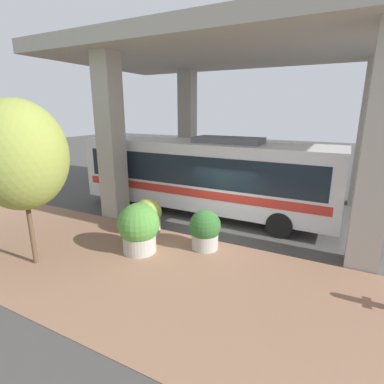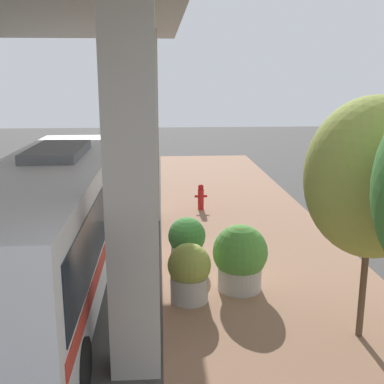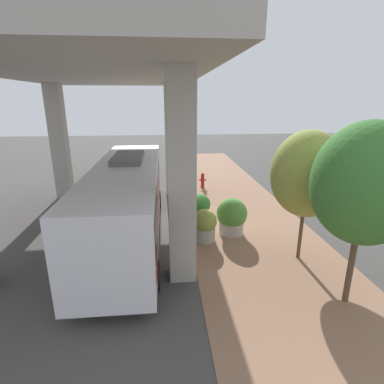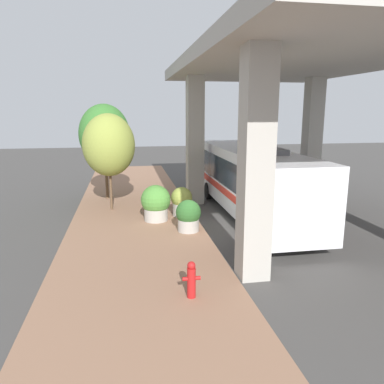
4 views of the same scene
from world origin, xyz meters
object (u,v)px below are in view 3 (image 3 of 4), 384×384
street_tree_near (365,184)px  planter_front (205,225)px  planter_middle (200,207)px  planter_back (232,217)px  bus (128,196)px  fire_hydrant (203,180)px  street_tree_far (308,174)px

street_tree_near → planter_front: bearing=-50.1°
planter_middle → planter_back: (-1.26, 1.88, 0.17)m
bus → planter_middle: 4.05m
bus → fire_hydrant: bearing=-119.8°
street_tree_near → bus: bearing=-36.5°
fire_hydrant → planter_middle: planter_middle is taller
bus → street_tree_far: 7.51m
planter_back → street_tree_far: street_tree_far is taller
planter_back → fire_hydrant: bearing=-87.4°
bus → fire_hydrant: 8.87m
planter_middle → fire_hydrant: bearing=-98.8°
planter_front → planter_middle: size_ratio=1.05×
street_tree_near → street_tree_far: bearing=-83.1°
fire_hydrant → bus: bearing=60.2°
street_tree_near → street_tree_far: 2.75m
planter_middle → planter_back: 2.27m
planter_front → fire_hydrant: bearing=-96.8°
planter_front → planter_back: size_ratio=0.85×
planter_front → planter_middle: 2.46m
planter_front → street_tree_near: 6.72m
street_tree_near → street_tree_far: street_tree_near is taller
bus → street_tree_near: street_tree_near is taller
planter_middle → bus: bearing=26.5°
planter_middle → street_tree_near: bearing=118.1°
street_tree_far → planter_middle: bearing=-51.7°
fire_hydrant → planter_front: 8.40m
fire_hydrant → street_tree_far: size_ratio=0.22×
planter_front → street_tree_near: size_ratio=0.27×
planter_back → street_tree_far: bearing=131.4°
bus → planter_front: bearing=167.6°
planter_middle → planter_front: bearing=88.2°
fire_hydrant → planter_front: planter_front is taller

